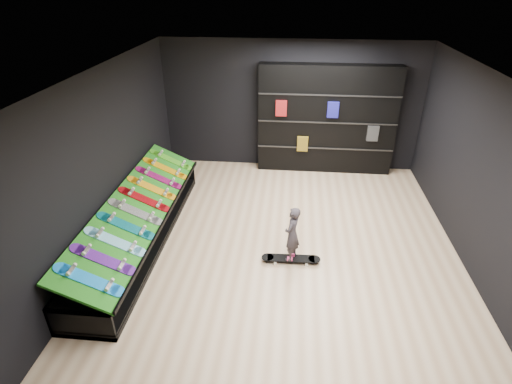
# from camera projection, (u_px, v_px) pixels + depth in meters

# --- Properties ---
(floor) EXTENTS (6.00, 7.00, 0.01)m
(floor) POSITION_uv_depth(u_px,v_px,m) (283.00, 248.00, 7.02)
(floor) COLOR beige
(floor) RESTS_ON ground
(ceiling) EXTENTS (6.00, 7.00, 0.01)m
(ceiling) POSITION_uv_depth(u_px,v_px,m) (290.00, 75.00, 5.56)
(ceiling) COLOR white
(ceiling) RESTS_ON ground
(wall_back) EXTENTS (6.00, 0.02, 3.00)m
(wall_back) POSITION_uv_depth(u_px,v_px,m) (291.00, 106.00, 9.34)
(wall_back) COLOR black
(wall_back) RESTS_ON ground
(wall_front) EXTENTS (6.00, 0.02, 3.00)m
(wall_front) POSITION_uv_depth(u_px,v_px,m) (273.00, 361.00, 3.25)
(wall_front) COLOR black
(wall_front) RESTS_ON ground
(wall_left) EXTENTS (0.02, 7.00, 3.00)m
(wall_left) POSITION_uv_depth(u_px,v_px,m) (103.00, 164.00, 6.55)
(wall_left) COLOR black
(wall_left) RESTS_ON ground
(wall_right) EXTENTS (0.02, 7.00, 3.00)m
(wall_right) POSITION_uv_depth(u_px,v_px,m) (484.00, 180.00, 6.04)
(wall_right) COLOR black
(wall_right) RESTS_ON ground
(display_rack) EXTENTS (0.90, 4.50, 0.50)m
(display_rack) POSITION_uv_depth(u_px,v_px,m) (141.00, 229.00, 7.11)
(display_rack) COLOR black
(display_rack) RESTS_ON ground
(turf_ramp) EXTENTS (0.92, 4.50, 0.46)m
(turf_ramp) POSITION_uv_depth(u_px,v_px,m) (140.00, 207.00, 6.89)
(turf_ramp) COLOR #176710
(turf_ramp) RESTS_ON display_rack
(back_shelving) EXTENTS (3.14, 0.37, 2.51)m
(back_shelving) POSITION_uv_depth(u_px,v_px,m) (326.00, 120.00, 9.23)
(back_shelving) COLOR black
(back_shelving) RESTS_ON ground
(floor_skateboard) EXTENTS (0.99, 0.25, 0.09)m
(floor_skateboard) POSITION_uv_depth(u_px,v_px,m) (291.00, 260.00, 6.67)
(floor_skateboard) COLOR black
(floor_skateboard) RESTS_ON ground
(child) EXTENTS (0.22, 0.26, 0.58)m
(child) POSITION_uv_depth(u_px,v_px,m) (292.00, 244.00, 6.51)
(child) COLOR black
(child) RESTS_ON floor_skateboard
(display_board_0) EXTENTS (0.93, 0.22, 0.50)m
(display_board_0) POSITION_uv_depth(u_px,v_px,m) (90.00, 280.00, 5.22)
(display_board_0) COLOR blue
(display_board_0) RESTS_ON turf_ramp
(display_board_1) EXTENTS (0.93, 0.22, 0.50)m
(display_board_1) POSITION_uv_depth(u_px,v_px,m) (103.00, 259.00, 5.59)
(display_board_1) COLOR purple
(display_board_1) RESTS_ON turf_ramp
(display_board_2) EXTENTS (0.93, 0.22, 0.50)m
(display_board_2) POSITION_uv_depth(u_px,v_px,m) (116.00, 242.00, 5.95)
(display_board_2) COLOR #0CB2E5
(display_board_2) RESTS_ON turf_ramp
(display_board_3) EXTENTS (0.93, 0.22, 0.50)m
(display_board_3) POSITION_uv_depth(u_px,v_px,m) (126.00, 226.00, 6.32)
(display_board_3) COLOR #0C8C99
(display_board_3) RESTS_ON turf_ramp
(display_board_4) EXTENTS (0.93, 0.22, 0.50)m
(display_board_4) POSITION_uv_depth(u_px,v_px,m) (136.00, 212.00, 6.69)
(display_board_4) COLOR black
(display_board_4) RESTS_ON turf_ramp
(display_board_5) EXTENTS (0.93, 0.22, 0.50)m
(display_board_5) POSITION_uv_depth(u_px,v_px,m) (144.00, 199.00, 7.06)
(display_board_5) COLOR red
(display_board_5) RESTS_ON turf_ramp
(display_board_6) EXTENTS (0.93, 0.22, 0.50)m
(display_board_6) POSITION_uv_depth(u_px,v_px,m) (152.00, 188.00, 7.42)
(display_board_6) COLOR orange
(display_board_6) RESTS_ON turf_ramp
(display_board_7) EXTENTS (0.93, 0.22, 0.50)m
(display_board_7) POSITION_uv_depth(u_px,v_px,m) (159.00, 178.00, 7.79)
(display_board_7) COLOR #E5198C
(display_board_7) RESTS_ON turf_ramp
(display_board_8) EXTENTS (0.93, 0.22, 0.50)m
(display_board_8) POSITION_uv_depth(u_px,v_px,m) (165.00, 168.00, 8.16)
(display_board_8) COLOR yellow
(display_board_8) RESTS_ON turf_ramp
(display_board_9) EXTENTS (0.93, 0.22, 0.50)m
(display_board_9) POSITION_uv_depth(u_px,v_px,m) (171.00, 160.00, 8.53)
(display_board_9) COLOR green
(display_board_9) RESTS_ON turf_ramp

